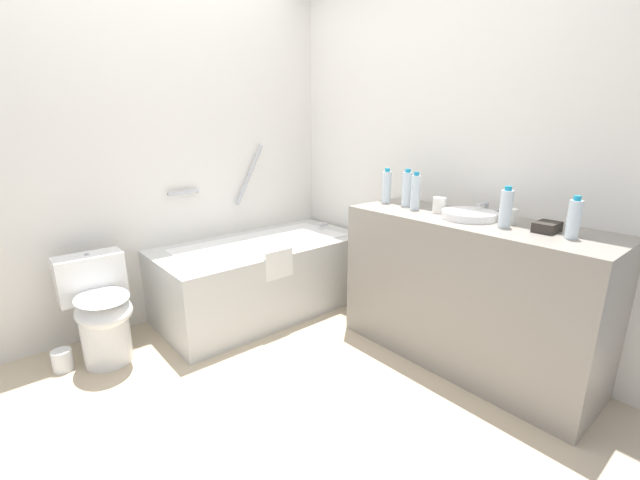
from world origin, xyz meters
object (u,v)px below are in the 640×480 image
amenity_basket (547,227)px  sink_faucet (485,209)px  water_bottle_3 (416,192)px  drinking_glass_0 (510,216)px  drinking_glass_1 (439,205)px  toilet_paper_roll (62,360)px  toilet (101,310)px  sink_basin (469,215)px  water_bottle_2 (387,187)px  water_bottle_1 (407,189)px  water_bottle_0 (506,208)px  water_bottle_4 (574,219)px  bathtub (263,274)px

amenity_basket → sink_faucet: bearing=69.5°
water_bottle_3 → drinking_glass_0: 0.58m
amenity_basket → water_bottle_3: bearing=93.9°
drinking_glass_1 → toilet_paper_roll: 2.45m
toilet → sink_faucet: size_ratio=4.30×
toilet → sink_basin: 2.27m
water_bottle_2 → toilet_paper_roll: size_ratio=1.86×
sink_basin → water_bottle_1: water_bottle_1 is taller
drinking_glass_0 → water_bottle_0: bearing=-169.8°
water_bottle_4 → toilet_paper_roll: bearing=133.9°
toilet → water_bottle_4: bearing=41.3°
drinking_glass_1 → water_bottle_0: bearing=-97.4°
toilet → amenity_basket: 2.56m
toilet → sink_basin: size_ratio=2.13×
water_bottle_4 → drinking_glass_0: size_ratio=2.46×
sink_basin → water_bottle_3: bearing=94.3°
amenity_basket → toilet_paper_roll: 2.81m
sink_faucet → bathtub: bearing=117.8°
sink_basin → water_bottle_4: size_ratio=1.50×
water_bottle_3 → drinking_glass_1: bearing=-76.1°
water_bottle_4 → toilet: bearing=130.6°
water_bottle_4 → amenity_basket: bearing=71.9°
bathtub → drinking_glass_1: 1.44m
water_bottle_3 → drinking_glass_0: size_ratio=2.86×
toilet → water_bottle_2: (1.69, -0.78, 0.67)m
water_bottle_0 → water_bottle_1: water_bottle_1 is taller
water_bottle_0 → drinking_glass_0: size_ratio=2.62×
water_bottle_4 → drinking_glass_1: water_bottle_4 is taller
sink_basin → drinking_glass_0: drinking_glass_0 is taller
water_bottle_0 → amenity_basket: water_bottle_0 is taller
water_bottle_2 → drinking_glass_0: size_ratio=2.85×
sink_faucet → drinking_glass_0: bearing=-122.0°
sink_basin → drinking_glass_1: (0.01, 0.21, 0.03)m
bathtub → water_bottle_4: size_ratio=7.67×
bathtub → water_bottle_3: (0.51, -1.01, 0.71)m
water_bottle_0 → toilet_paper_roll: size_ratio=1.71×
sink_faucet → water_bottle_0: (-0.23, -0.23, 0.07)m
drinking_glass_0 → amenity_basket: drinking_glass_0 is taller
water_bottle_1 → water_bottle_3: bearing=-115.7°
water_bottle_4 → toilet_paper_roll: water_bottle_4 is taller
water_bottle_3 → toilet_paper_roll: water_bottle_3 is taller
water_bottle_4 → sink_basin: bearing=88.4°
water_bottle_0 → drinking_glass_1: water_bottle_0 is taller
water_bottle_0 → water_bottle_1: bearing=84.3°
water_bottle_0 → water_bottle_3: 0.59m
sink_faucet → toilet_paper_roll: sink_faucet is taller
bathtub → toilet: bathtub is taller
water_bottle_3 → amenity_basket: (0.05, -0.77, -0.09)m
toilet → sink_faucet: (1.86, -1.41, 0.60)m
sink_faucet → drinking_glass_1: size_ratio=1.61×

